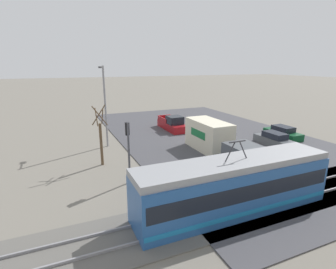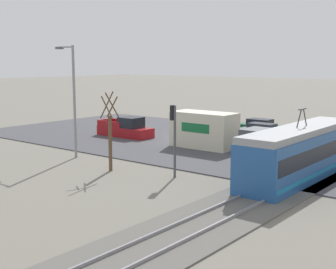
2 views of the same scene
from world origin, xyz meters
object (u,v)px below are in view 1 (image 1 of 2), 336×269
object	(u,v)px
sedan_car_0	(274,140)
street_lamp_near_crossing	(105,101)
pickup_truck	(172,124)
street_tree	(101,138)
traffic_light_pole	(128,144)
sedan_car_1	(283,133)
box_truck	(216,140)
light_rail_tram	(234,186)

from	to	relation	value
sedan_car_0	street_lamp_near_crossing	distance (m)	18.76
pickup_truck	street_lamp_near_crossing	world-z (taller)	street_lamp_near_crossing
street_tree	street_lamp_near_crossing	xyz separation A→B (m)	(-1.47, -5.50, 2.46)
street_lamp_near_crossing	traffic_light_pole	bearing A→B (deg)	88.83
pickup_truck	sedan_car_0	size ratio (longest dim) A/B	1.24
sedan_car_1	street_tree	world-z (taller)	street_tree
sedan_car_0	box_truck	bearing A→B (deg)	177.31
sedan_car_1	traffic_light_pole	size ratio (longest dim) A/B	1.00
box_truck	street_lamp_near_crossing	bearing A→B (deg)	-36.78
pickup_truck	traffic_light_pole	distance (m)	16.76
box_truck	pickup_truck	distance (m)	10.59
box_truck	traffic_light_pole	xyz separation A→B (m)	(9.57, 2.93, 1.56)
street_lamp_near_crossing	street_tree	bearing A→B (deg)	75.02
sedan_car_1	traffic_light_pole	distance (m)	20.82
light_rail_tram	box_truck	world-z (taller)	light_rail_tram
pickup_truck	street_tree	size ratio (longest dim) A/B	1.10
light_rail_tram	street_lamp_near_crossing	world-z (taller)	street_lamp_near_crossing
pickup_truck	street_tree	xyz separation A→B (m)	(10.95, 9.08, 1.62)
traffic_light_pole	street_lamp_near_crossing	world-z (taller)	street_lamp_near_crossing
light_rail_tram	box_truck	bearing A→B (deg)	-117.52
light_rail_tram	street_lamp_near_crossing	distance (m)	17.27
box_truck	sedan_car_1	bearing A→B (deg)	-171.50
pickup_truck	box_truck	bearing A→B (deg)	89.38
sedan_car_1	street_lamp_near_crossing	distance (m)	21.13
light_rail_tram	street_tree	world-z (taller)	street_tree
pickup_truck	street_lamp_near_crossing	distance (m)	10.92
sedan_car_0	traffic_light_pole	xyz separation A→B (m)	(16.94, 2.59, 2.35)
pickup_truck	sedan_car_1	distance (m)	13.82
pickup_truck	street_tree	world-z (taller)	street_tree
traffic_light_pole	street_lamp_near_crossing	distance (m)	10.11
light_rail_tram	traffic_light_pole	bearing A→B (deg)	-53.87
sedan_car_1	light_rail_tram	bearing A→B (deg)	35.24
traffic_light_pole	sedan_car_1	bearing A→B (deg)	-167.37
pickup_truck	sedan_car_0	bearing A→B (deg)	123.60
sedan_car_1	traffic_light_pole	xyz separation A→B (m)	(20.18, 4.52, 2.37)
light_rail_tram	pickup_truck	size ratio (longest dim) A/B	2.10
light_rail_tram	sedan_car_1	bearing A→B (deg)	-144.76
light_rail_tram	street_tree	xyz separation A→B (m)	(5.96, -10.85, 0.78)
light_rail_tram	pickup_truck	xyz separation A→B (m)	(-4.99, -19.93, -0.83)
street_tree	sedan_car_1	bearing A→B (deg)	-179.75
box_truck	light_rail_tram	bearing A→B (deg)	62.48
light_rail_tram	sedan_car_0	distance (m)	15.24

